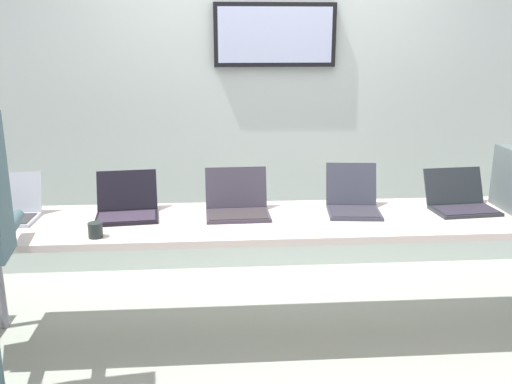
{
  "coord_description": "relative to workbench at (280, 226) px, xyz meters",
  "views": [
    {
      "loc": [
        -0.37,
        -3.08,
        1.79
      ],
      "look_at": [
        -0.13,
        0.15,
        0.89
      ],
      "focal_mm": 39.49,
      "sensor_mm": 36.0,
      "label": 1
    }
  ],
  "objects": [
    {
      "name": "laptop_station_2",
      "position": [
        -0.25,
        0.1,
        0.1
      ],
      "size": [
        0.38,
        0.33,
        0.26
      ],
      "color": "#38333E",
      "rests_on": "workbench"
    },
    {
      "name": "back_wall",
      "position": [
        0.0,
        1.13,
        0.53
      ],
      "size": [
        8.0,
        0.11,
        2.49
      ],
      "color": "silver",
      "rests_on": "ground"
    },
    {
      "name": "coffee_mug",
      "position": [
        -1.0,
        -0.25,
        0.09
      ],
      "size": [
        0.08,
        0.08,
        0.08
      ],
      "color": "#222B28",
      "rests_on": "workbench"
    },
    {
      "name": "laptop_station_4",
      "position": [
        1.11,
        0.09,
        0.1
      ],
      "size": [
        0.4,
        0.36,
        0.23
      ],
      "color": "#23282B",
      "rests_on": "workbench"
    },
    {
      "name": "ground",
      "position": [
        0.0,
        0.0,
        -0.74
      ],
      "size": [
        8.0,
        8.0,
        0.04
      ],
      "primitive_type": "cube",
      "color": "#A0A698"
    },
    {
      "name": "laptop_station_0",
      "position": [
        -1.57,
        0.11,
        0.1
      ],
      "size": [
        0.35,
        0.32,
        0.25
      ],
      "color": "#AAB1BB",
      "rests_on": "workbench"
    },
    {
      "name": "workbench",
      "position": [
        0.0,
        0.0,
        0.0
      ],
      "size": [
        3.65,
        0.7,
        0.77
      ],
      "color": "beige",
      "rests_on": "ground"
    },
    {
      "name": "laptop_station_3",
      "position": [
        0.45,
        0.1,
        0.11
      ],
      "size": [
        0.34,
        0.38,
        0.27
      ],
      "color": "#343642",
      "rests_on": "workbench"
    },
    {
      "name": "laptop_station_1",
      "position": [
        -0.89,
        0.11,
        0.1
      ],
      "size": [
        0.39,
        0.38,
        0.24
      ],
      "color": "black",
      "rests_on": "workbench"
    }
  ]
}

